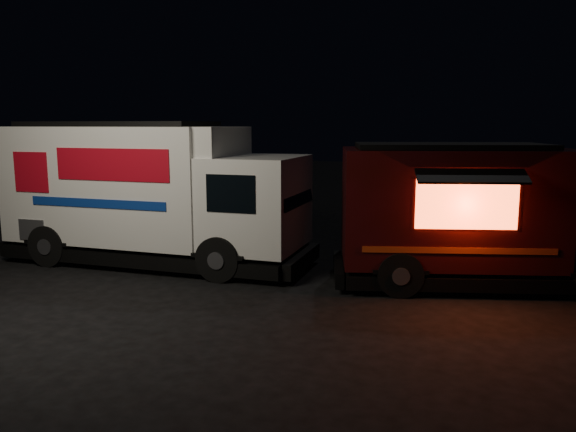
# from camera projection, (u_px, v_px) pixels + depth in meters

# --- Properties ---
(ground) EXTENTS (80.00, 80.00, 0.00)m
(ground) POSITION_uv_depth(u_px,v_px,m) (236.00, 285.00, 12.13)
(ground) COLOR black
(ground) RESTS_ON ground
(white_truck) EXTENTS (7.89, 3.18, 3.50)m
(white_truck) POSITION_uv_depth(u_px,v_px,m) (157.00, 193.00, 13.89)
(white_truck) COLOR white
(white_truck) RESTS_ON ground
(red_truck) EXTENTS (6.95, 4.32, 3.04)m
(red_truck) POSITION_uv_depth(u_px,v_px,m) (488.00, 215.00, 11.99)
(red_truck) COLOR black
(red_truck) RESTS_ON ground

